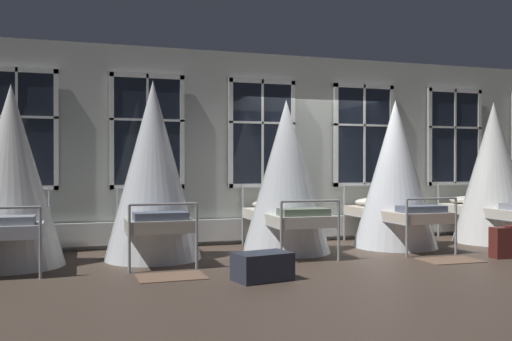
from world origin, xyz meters
TOP-DOWN VIEW (x-y plane):
  - ground at (0.00, 0.00)m, footprint 26.19×26.19m
  - back_wall_with_windows at (0.00, 1.18)m, footprint 14.10×0.10m
  - window_bank at (-0.00, 1.06)m, footprint 10.90×0.10m
  - cot_first at (-4.81, -0.08)m, footprint 1.36×2.00m
  - cot_second at (-2.96, -0.02)m, footprint 1.36×2.01m
  - cot_third at (-0.93, 0.01)m, footprint 1.36×2.01m
  - cot_fourth at (0.96, 0.00)m, footprint 1.36×2.01m
  - cot_fifth at (2.88, -0.02)m, footprint 1.36×2.02m
  - rug_second at (-2.91, -1.41)m, footprint 0.82×0.58m
  - rug_fourth at (0.97, -1.41)m, footprint 0.81×0.58m
  - suitcase_dark at (1.94, -1.47)m, footprint 0.57×0.24m
  - travel_trunk at (-1.94, -1.92)m, footprint 0.71×0.53m

SIDE VIEW (x-z plane):
  - ground at x=0.00m, z-range 0.00..0.00m
  - rug_second at x=-2.91m, z-range 0.00..0.01m
  - rug_fourth at x=0.97m, z-range 0.00..0.01m
  - travel_trunk at x=-1.94m, z-range 0.00..0.32m
  - suitcase_dark at x=1.94m, z-range -0.01..0.46m
  - window_bank at x=0.00m, z-range -0.26..2.46m
  - cot_third at x=-0.93m, z-range -0.04..2.29m
  - cot_fourth at x=0.96m, z-range -0.05..2.35m
  - cot_first at x=-4.81m, z-range -0.05..2.35m
  - cot_fifth at x=2.88m, z-range -0.05..2.38m
  - cot_second at x=-2.96m, z-range -0.05..2.49m
  - back_wall_with_windows at x=0.00m, z-range 0.00..3.25m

